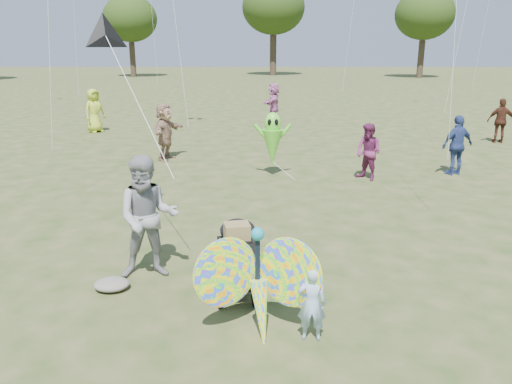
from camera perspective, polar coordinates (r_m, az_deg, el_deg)
ground at (r=7.23m, az=1.66°, el=-11.80°), size 160.00×160.00×0.00m
child_girl at (r=6.09m, az=6.38°, el=-12.60°), size 0.36×0.25×0.94m
adult_man at (r=7.63m, az=-12.24°, el=-2.88°), size 1.01×0.84×1.89m
grey_bag at (r=7.66m, az=-16.17°, el=-10.09°), size 0.52×0.42×0.16m
crowd_c at (r=14.66m, az=22.01°, el=4.98°), size 1.03×0.70×1.63m
crowd_d at (r=15.71m, az=-10.33°, el=6.81°), size 0.97×1.70×1.75m
crowd_e at (r=13.38m, az=12.72°, el=4.47°), size 0.89×0.92×1.49m
crowd_g at (r=21.54m, az=-17.99°, el=8.83°), size 0.97×1.02×1.75m
crowd_h at (r=20.27m, az=26.20°, el=7.31°), size 0.99×0.55×1.60m
crowd_j at (r=23.04m, az=2.03°, el=10.13°), size 1.02×1.77×1.81m
jogging_stroller at (r=7.05m, az=-2.13°, el=-7.02°), size 0.62×1.10×1.09m
butterfly_kite at (r=6.04m, az=0.32°, el=-10.64°), size 1.74×0.75×1.59m
delta_kite_rig at (r=9.60m, az=-16.77°, el=16.65°), size 1.90×2.44×2.48m
alien_kite at (r=13.37m, az=1.90°, el=5.84°), size 1.12×0.69×1.74m
tree_line at (r=51.62m, az=4.41°, el=20.16°), size 91.78×33.60×10.79m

